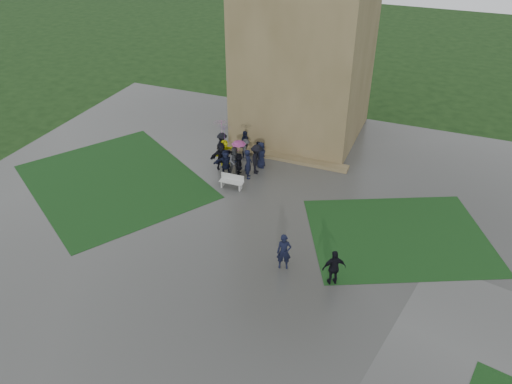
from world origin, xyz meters
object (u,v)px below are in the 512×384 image
at_px(bench, 232,181).
at_px(pedestrian_near, 334,268).
at_px(pedestrian_mid, 284,252).
at_px(tower, 308,3).

bearing_deg(bench, pedestrian_near, -38.64).
bearing_deg(pedestrian_mid, bench, 113.94).
height_order(tower, pedestrian_near, tower).
distance_m(bench, pedestrian_near, 9.68).
xyz_separation_m(bench, pedestrian_near, (7.71, -5.83, 0.49)).
xyz_separation_m(tower, bench, (-1.50, -8.93, -8.55)).
relative_size(tower, pedestrian_mid, 9.60).
bearing_deg(pedestrian_near, bench, -68.79).
bearing_deg(pedestrian_near, tower, -98.89).
distance_m(tower, pedestrian_mid, 17.06).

